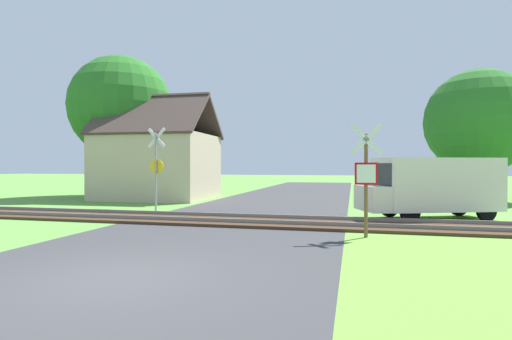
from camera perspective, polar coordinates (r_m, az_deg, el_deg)
name	(u,v)px	position (r m, az deg, el deg)	size (l,w,h in m)	color
ground_plane	(113,280)	(7.45, -19.74, -14.57)	(160.00, 160.00, 0.00)	#5B933D
road_asphalt	(167,255)	(9.14, -12.66, -11.70)	(7.50, 80.00, 0.01)	#38383A
rail_track	(235,221)	(13.93, -3.00, -7.22)	(60.00, 2.60, 0.22)	#422D1E
stop_sign_near	(366,174)	(11.19, 15.45, -0.58)	(0.88, 0.14, 3.10)	brown
crossing_sign_far	(156,164)	(17.64, -14.08, 0.84)	(0.88, 0.16, 3.60)	#9E9EA5
house	(158,164)	(24.59, -13.79, 0.89)	(6.64, 5.94, 6.25)	#C6B293
tree_left	(121,107)	(27.45, -18.76, 8.53)	(6.51, 6.51, 9.03)	#513823
tree_far	(478,121)	(26.10, 29.18, 6.08)	(5.90, 5.90, 7.44)	#513823
mail_truck	(432,185)	(15.97, 23.79, -2.02)	(5.24, 3.49, 2.24)	silver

